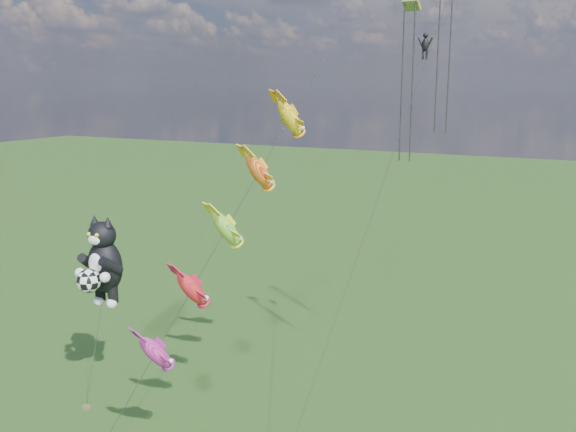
% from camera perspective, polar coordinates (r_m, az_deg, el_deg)
% --- Properties ---
extents(cat_kite_rig, '(2.63, 4.23, 10.91)m').
position_cam_1_polar(cat_kite_rig, '(39.99, -16.22, -3.96)').
color(cat_kite_rig, brown).
rests_on(cat_kite_rig, ground).
extents(fish_windsock_rig, '(5.86, 14.94, 19.88)m').
position_cam_1_polar(fish_windsock_rig, '(33.26, -5.53, -1.24)').
color(fish_windsock_rig, brown).
rests_on(fish_windsock_rig, ground).
extents(parafoil_rig, '(3.40, 17.38, 24.03)m').
position_cam_1_polar(parafoil_rig, '(36.96, 11.77, 13.64)').
color(parafoil_rig, brown).
rests_on(parafoil_rig, ground).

